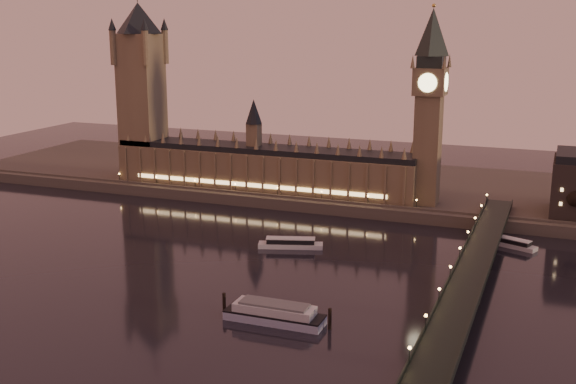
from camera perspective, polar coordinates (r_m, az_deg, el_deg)
name	(u,v)px	position (r m, az deg, el deg)	size (l,w,h in m)	color
ground	(238,273)	(300.50, -3.94, -6.43)	(700.00, 700.00, 0.00)	black
far_embankment	(399,188)	(441.40, 8.75, 0.33)	(560.00, 130.00, 6.00)	#423D35
palace_of_westminster	(264,162)	(417.25, -1.95, 2.35)	(180.00, 26.62, 52.00)	brown
victoria_tower	(141,81)	(448.43, -11.53, 8.55)	(31.68, 31.68, 118.00)	brown
big_ben	(430,95)	(384.20, 11.14, 7.52)	(17.68, 17.68, 104.00)	brown
westminster_bridge	(465,290)	(274.62, 13.80, -7.53)	(13.20, 260.00, 15.30)	black
cruise_boat_a	(291,243)	(331.81, 0.20, -4.08)	(30.10, 14.92, 4.73)	silver
cruise_boat_b	(512,243)	(348.41, 17.26, -3.88)	(23.56, 13.91, 4.26)	silver
moored_barge	(274,313)	(252.98, -1.07, -9.56)	(40.70, 10.08, 7.46)	#9BA6C5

